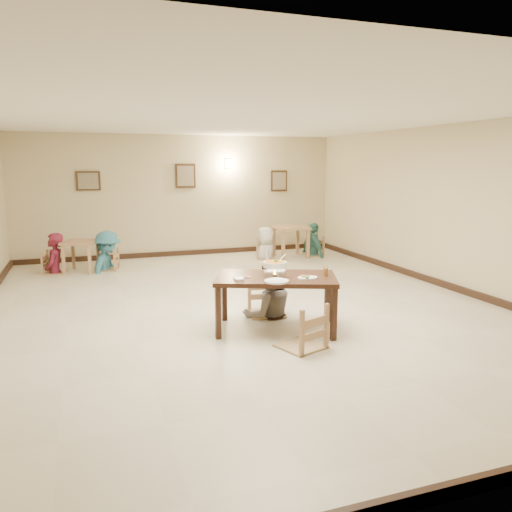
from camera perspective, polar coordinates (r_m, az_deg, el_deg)
name	(u,v)px	position (r m, az deg, el deg)	size (l,w,h in m)	color
floor	(243,307)	(8.12, -1.54, -5.83)	(10.00, 10.00, 0.00)	beige
ceiling	(242,116)	(7.84, -1.65, 15.74)	(10.00, 10.00, 0.00)	silver
wall_back	(182,196)	(12.68, -8.49, 6.79)	(10.00, 10.00, 0.00)	#C7B68F
wall_front	(480,287)	(3.48, 24.25, -3.26)	(10.00, 10.00, 0.00)	#C7B68F
wall_right	(451,208)	(9.81, 21.37, 5.18)	(10.00, 10.00, 0.00)	#C7B68F
baseboard_back	(183,253)	(12.82, -8.29, 0.34)	(8.00, 0.06, 0.12)	black
baseboard_front	(460,488)	(4.06, 22.30, -23.34)	(8.00, 0.06, 0.12)	black
baseboard_right	(444,284)	(10.01, 20.70, -3.05)	(0.06, 10.00, 0.12)	black
picture_a	(88,181)	(12.40, -18.63, 8.14)	(0.55, 0.04, 0.45)	#332012
picture_b	(186,176)	(12.64, -8.06, 9.06)	(0.50, 0.04, 0.60)	#332012
picture_c	(279,181)	(13.36, 2.65, 8.57)	(0.45, 0.04, 0.55)	#332012
wall_sconce	(228,164)	(12.90, -3.22, 10.50)	(0.16, 0.05, 0.22)	#FFD88C
main_table	(276,282)	(6.85, 2.28, -2.98)	(1.85, 1.45, 0.76)	#331B11
chair_far	(266,280)	(7.58, 1.16, -2.75)	(0.51, 0.51, 1.09)	tan
chair_near	(301,306)	(6.24, 5.20, -5.70)	(0.51, 0.51, 1.09)	tan
main_diner	(269,262)	(7.48, 1.47, -0.68)	(0.81, 0.63, 1.67)	gray
curry_warmer	(275,264)	(6.77, 2.17, -0.98)	(0.36, 0.32, 0.29)	silver
rice_plate_far	(275,271)	(7.10, 2.19, -1.72)	(0.31, 0.31, 0.07)	white
rice_plate_near	(277,281)	(6.49, 2.36, -2.86)	(0.32, 0.32, 0.07)	white
fried_plate	(307,277)	(6.71, 5.90, -2.43)	(0.27, 0.27, 0.06)	white
chili_dish	(247,277)	(6.75, -1.06, -2.39)	(0.10, 0.10, 0.02)	white
napkin_cutlery	(239,279)	(6.61, -1.96, -2.63)	(0.15, 0.23, 0.03)	white
drink_glass	(325,271)	(6.91, 7.94, -1.75)	(0.07, 0.07, 0.13)	white
bg_table_left	(81,247)	(11.30, -19.41, 0.98)	(0.86, 0.86, 0.67)	#A47953
bg_table_right	(291,232)	(12.38, 3.99, 2.74)	(0.78, 0.78, 0.77)	#A47953
bg_chair_ll	(54,252)	(11.32, -22.11, 0.40)	(0.43, 0.43, 0.92)	tan
bg_chair_lr	(107,250)	(11.29, -16.66, 0.65)	(0.42, 0.42, 0.90)	tan
bg_chair_rl	(266,239)	(12.21, 1.12, 1.94)	(0.45, 0.45, 0.96)	tan
bg_chair_rr	(313,237)	(12.71, 6.56, 2.13)	(0.44, 0.44, 0.93)	tan
bg_diner_a	(52,233)	(11.26, -22.25, 2.44)	(0.63, 0.41, 1.73)	maroon
bg_diner_b	(106,231)	(11.23, -16.77, 2.76)	(1.12, 0.64, 1.73)	teal
bg_diner_c	(266,227)	(12.17, 1.13, 3.32)	(0.76, 0.49, 1.55)	silver
bg_diner_d	(314,223)	(12.66, 6.60, 3.82)	(0.98, 0.41, 1.68)	#418276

